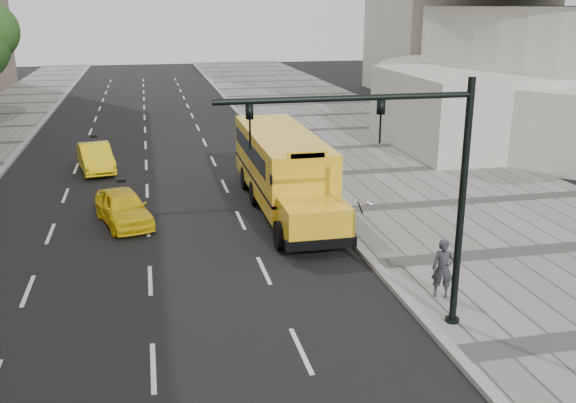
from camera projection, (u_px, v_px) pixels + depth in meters
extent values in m
plane|color=black|center=(175.00, 225.00, 24.28)|extent=(140.00, 140.00, 0.00)
cube|color=gray|center=(466.00, 203.00, 26.72)|extent=(12.00, 140.00, 0.15)
cube|color=gray|center=(328.00, 212.00, 25.49)|extent=(0.30, 140.00, 0.15)
cube|color=silver|center=(467.00, 111.00, 36.46)|extent=(8.00, 10.00, 4.40)
cube|color=yellow|center=(281.00, 162.00, 26.45)|extent=(2.50, 9.00, 2.45)
cube|color=yellow|center=(315.00, 219.00, 21.52)|extent=(2.20, 2.00, 1.10)
cube|color=black|center=(321.00, 243.00, 20.86)|extent=(2.38, 0.25, 0.35)
cube|color=black|center=(281.00, 174.00, 26.61)|extent=(2.52, 9.00, 0.12)
cube|color=black|center=(307.00, 178.00, 22.17)|extent=(2.05, 0.10, 0.90)
cube|color=black|center=(278.00, 148.00, 26.78)|extent=(2.52, 7.50, 0.70)
cube|color=yellow|center=(307.00, 155.00, 21.92)|extent=(1.40, 0.12, 0.28)
ellipsoid|color=silver|center=(372.00, 206.00, 20.29)|extent=(0.32, 0.32, 0.14)
cylinder|color=black|center=(363.00, 210.00, 20.50)|extent=(0.36, 0.47, 0.58)
cylinder|color=black|center=(280.00, 235.00, 21.74)|extent=(0.30, 1.00, 1.00)
cylinder|color=black|center=(344.00, 230.00, 22.21)|extent=(0.30, 1.00, 1.00)
cylinder|color=black|center=(254.00, 193.00, 26.60)|extent=(0.30, 1.00, 1.00)
cylinder|color=black|center=(307.00, 190.00, 27.06)|extent=(0.30, 1.00, 1.00)
cylinder|color=black|center=(245.00, 178.00, 28.93)|extent=(0.30, 1.00, 1.00)
cylinder|color=black|center=(294.00, 175.00, 29.39)|extent=(0.30, 1.00, 1.00)
imported|color=yellow|center=(123.00, 207.00, 24.20)|extent=(2.56, 4.17, 1.33)
imported|color=yellow|center=(96.00, 158.00, 31.94)|extent=(2.20, 4.36, 1.37)
imported|color=#2E3035|center=(443.00, 269.00, 17.77)|extent=(0.72, 0.60, 1.67)
cylinder|color=black|center=(461.00, 209.00, 15.68)|extent=(0.18, 0.18, 6.40)
cylinder|color=black|center=(452.00, 322.00, 16.58)|extent=(0.36, 0.36, 0.25)
cylinder|color=black|center=(347.00, 98.00, 14.24)|extent=(6.00, 0.14, 0.14)
imported|color=black|center=(380.00, 121.00, 14.56)|extent=(0.16, 0.20, 1.00)
imported|color=black|center=(250.00, 127.00, 13.95)|extent=(0.16, 0.20, 1.00)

